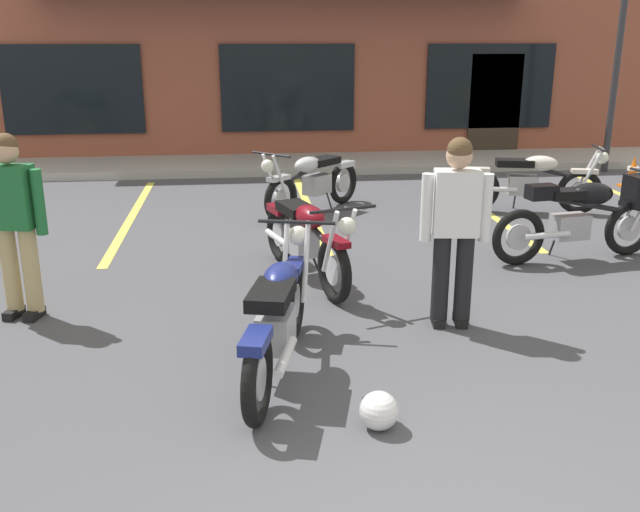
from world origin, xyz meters
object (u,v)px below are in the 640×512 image
object	(u,v)px
motorcycle_green_cafe_racer	(305,238)
motorcycle_foreground_classic	(279,316)
motorcycle_blue_standard	(312,181)
motorcycle_silver_naked	(586,214)
motorcycle_orange_scrambler	(530,181)
helmet_on_pavement	(379,411)
person_in_shorts_foreground	(455,222)
person_in_black_shirt	(14,216)
traffic_cone	(633,172)

from	to	relation	value
motorcycle_green_cafe_racer	motorcycle_foreground_classic	bearing A→B (deg)	-100.70
motorcycle_blue_standard	motorcycle_green_cafe_racer	xyz separation A→B (m)	(-0.38, -2.95, 0.00)
motorcycle_silver_naked	motorcycle_green_cafe_racer	distance (m)	3.26
motorcycle_orange_scrambler	helmet_on_pavement	xyz separation A→B (m)	(-3.30, -5.59, -0.33)
motorcycle_foreground_classic	person_in_shorts_foreground	xyz separation A→B (m)	(1.55, 0.73, 0.49)
motorcycle_orange_scrambler	person_in_black_shirt	world-z (taller)	person_in_black_shirt
motorcycle_green_cafe_racer	helmet_on_pavement	size ratio (longest dim) A/B	7.86
motorcycle_silver_naked	motorcycle_green_cafe_racer	xyz separation A→B (m)	(-3.23, -0.38, -0.07)
motorcycle_silver_naked	motorcycle_blue_standard	bearing A→B (deg)	137.99
motorcycle_blue_standard	person_in_black_shirt	size ratio (longest dim) A/B	0.99
motorcycle_foreground_classic	motorcycle_green_cafe_racer	world-z (taller)	same
motorcycle_green_cafe_racer	helmet_on_pavement	bearing A→B (deg)	-86.11
motorcycle_green_cafe_racer	traffic_cone	distance (m)	7.23
motorcycle_orange_scrambler	traffic_cone	bearing A→B (deg)	31.76
helmet_on_pavement	person_in_black_shirt	bearing A→B (deg)	141.30
motorcycle_foreground_classic	helmet_on_pavement	world-z (taller)	motorcycle_foreground_classic
motorcycle_silver_naked	person_in_shorts_foreground	size ratio (longest dim) A/B	1.25
motorcycle_green_cafe_racer	motorcycle_orange_scrambler	world-z (taller)	same
motorcycle_foreground_classic	motorcycle_orange_scrambler	size ratio (longest dim) A/B	1.00
motorcycle_silver_naked	person_in_black_shirt	world-z (taller)	person_in_black_shirt
traffic_cone	motorcycle_orange_scrambler	bearing A→B (deg)	-148.24
person_in_black_shirt	traffic_cone	size ratio (longest dim) A/B	3.16
motorcycle_blue_standard	motorcycle_silver_naked	bearing A→B (deg)	-42.01
motorcycle_blue_standard	person_in_shorts_foreground	distance (m)	4.42
motorcycle_foreground_classic	traffic_cone	size ratio (longest dim) A/B	3.92
motorcycle_foreground_classic	motorcycle_green_cafe_racer	distance (m)	2.13
motorcycle_foreground_classic	person_in_black_shirt	bearing A→B (deg)	148.24
traffic_cone	person_in_black_shirt	bearing A→B (deg)	-150.65
motorcycle_blue_standard	person_in_shorts_foreground	size ratio (longest dim) A/B	0.99
person_in_black_shirt	traffic_cone	distance (m)	9.87
motorcycle_orange_scrambler	motorcycle_blue_standard	bearing A→B (deg)	173.76
motorcycle_blue_standard	motorcycle_foreground_classic	bearing A→B (deg)	-98.73
traffic_cone	motorcycle_silver_naked	bearing A→B (deg)	-125.88
traffic_cone	helmet_on_pavement	bearing A→B (deg)	-128.91
motorcycle_silver_naked	motorcycle_orange_scrambler	xyz separation A→B (m)	(0.27, 2.23, -0.07)
motorcycle_silver_naked	motorcycle_orange_scrambler	distance (m)	2.25
person_in_black_shirt	person_in_shorts_foreground	world-z (taller)	same
person_in_shorts_foreground	helmet_on_pavement	xyz separation A→B (m)	(-0.95, -1.62, -0.82)
person_in_black_shirt	helmet_on_pavement	distance (m)	3.74
motorcycle_orange_scrambler	person_in_black_shirt	xyz separation A→B (m)	(-6.14, -3.32, 0.49)
motorcycle_foreground_classic	person_in_shorts_foreground	world-z (taller)	person_in_shorts_foreground
helmet_on_pavement	traffic_cone	bearing A→B (deg)	51.09
motorcycle_blue_standard	person_in_shorts_foreground	xyz separation A→B (m)	(0.78, -4.32, 0.49)
motorcycle_silver_naked	motorcycle_orange_scrambler	world-z (taller)	same
helmet_on_pavement	motorcycle_orange_scrambler	bearing A→B (deg)	59.49
person_in_black_shirt	helmet_on_pavement	xyz separation A→B (m)	(2.84, -2.28, -0.82)
motorcycle_foreground_classic	motorcycle_orange_scrambler	world-z (taller)	same
motorcycle_green_cafe_racer	motorcycle_orange_scrambler	distance (m)	4.37
motorcycle_foreground_classic	person_in_black_shirt	distance (m)	2.69
motorcycle_green_cafe_racer	person_in_shorts_foreground	world-z (taller)	person_in_shorts_foreground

